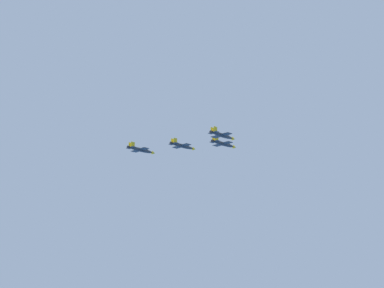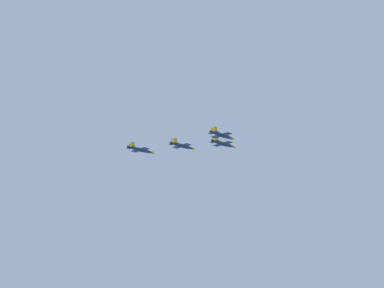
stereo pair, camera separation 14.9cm
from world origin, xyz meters
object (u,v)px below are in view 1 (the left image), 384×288
Objects in this scene: jet_lead at (224,144)px; jet_left_wingman at (183,146)px; jet_right_wingman at (222,135)px; jet_left_outer at (141,150)px.

jet_lead is 20.82m from jet_left_wingman.
jet_lead is at bearing 39.23° from jet_right_wingman.
jet_lead is 20.84m from jet_right_wingman.
jet_lead is at bearing -40.55° from jet_left_wingman.
jet_right_wingman is at bearing -90.19° from jet_left_wingman.
jet_left_outer is (-32.05, -26.41, -3.95)m from jet_lead.
jet_left_wingman is 1.01× the size of jet_right_wingman.
jet_right_wingman is at bearing -68.78° from jet_left_outer.
jet_right_wingman is at bearing -139.38° from jet_lead.
jet_left_wingman is at bearing 88.86° from jet_right_wingman.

